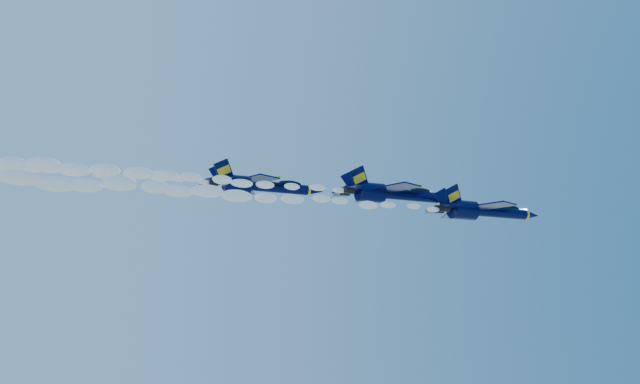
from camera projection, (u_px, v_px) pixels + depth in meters
name	position (u px, v px, depth m)	size (l,w,h in m)	color
jet_lead	(483.00, 211.00, 76.54)	(15.21, 12.48, 5.65)	#01052F
smoke_trail_jet_lead	(220.00, 193.00, 63.82)	(53.05, 1.82, 1.63)	white
jet_second	(393.00, 194.00, 78.39)	(15.90, 13.04, 5.91)	#01052F
smoke_trail_jet_second	(116.00, 172.00, 65.56)	(53.05, 1.90, 1.71)	white
jet_third	(260.00, 186.00, 83.18)	(16.22, 13.30, 6.03)	#01052F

